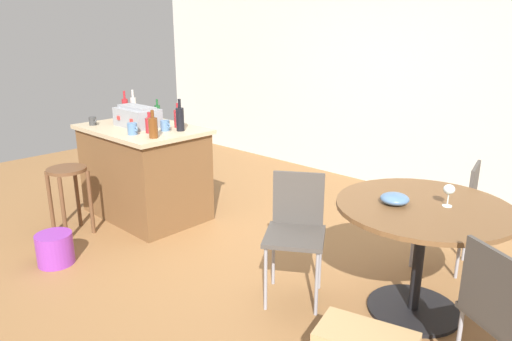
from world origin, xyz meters
TOP-DOWN VIEW (x-y plane):
  - ground_plane at (0.00, 0.00)m, footprint 8.80×8.80m
  - back_wall at (0.00, 2.55)m, footprint 8.00×0.10m
  - kitchen_island at (-1.23, -0.02)m, footprint 1.25×0.84m
  - wooden_stool at (-1.34, -0.76)m, footprint 0.34×0.34m
  - dining_table at (1.54, 0.23)m, footprint 1.10×1.10m
  - folding_chair_near at (2.19, -0.22)m, footprint 0.55×0.55m
  - folding_chair_far at (1.44, 1.01)m, footprint 0.47×0.47m
  - folding_chair_left at (0.81, -0.15)m, footprint 0.55×0.55m
  - toolbox at (-1.29, -0.02)m, footprint 0.46×0.29m
  - bottle_0 at (-0.95, -0.11)m, footprint 0.08×0.08m
  - bottle_1 at (-0.82, 0.14)m, footprint 0.07×0.07m
  - bottle_2 at (-1.71, 0.21)m, footprint 0.06×0.06m
  - bottle_3 at (-1.40, 0.30)m, footprint 0.06×0.06m
  - bottle_4 at (-0.97, 0.23)m, footprint 0.08×0.08m
  - bottle_5 at (-0.75, -0.21)m, footprint 0.08×0.08m
  - bottle_6 at (-1.70, 0.10)m, footprint 0.06×0.06m
  - cup_0 at (-1.00, -0.26)m, footprint 0.13×0.09m
  - cup_1 at (-1.67, -0.30)m, footprint 0.11×0.07m
  - cup_2 at (-0.93, 0.04)m, footprint 0.12×0.09m
  - wine_glass at (1.65, 0.30)m, footprint 0.07×0.07m
  - serving_bowl at (1.39, 0.11)m, footprint 0.18×0.18m
  - plastic_bucket at (-0.87, -1.14)m, footprint 0.29×0.29m

SIDE VIEW (x-z plane):
  - ground_plane at x=0.00m, z-range 0.00..0.00m
  - plastic_bucket at x=-0.87m, z-range 0.00..0.26m
  - kitchen_island at x=-1.23m, z-range 0.00..0.91m
  - wooden_stool at x=-1.34m, z-range 0.15..0.79m
  - folding_chair_near at x=2.19m, z-range 0.08..0.93m
  - folding_chair_far at x=1.44m, z-range 0.08..0.94m
  - folding_chair_left at x=0.81m, z-range 0.09..0.96m
  - dining_table at x=1.54m, z-range 0.21..0.97m
  - serving_bowl at x=1.39m, z-range 0.77..0.84m
  - wine_glass at x=1.65m, z-range 0.80..0.95m
  - cup_1 at x=-1.67m, z-range 0.91..0.99m
  - cup_2 at x=-0.93m, z-range 0.91..1.01m
  - cup_0 at x=-1.00m, z-range 0.91..1.02m
  - bottle_0 at x=-0.95m, z-range 0.89..1.08m
  - bottle_3 at x=-1.40m, z-range 0.89..1.11m
  - bottle_4 at x=-0.97m, z-range 0.89..1.12m
  - bottle_5 at x=-0.75m, z-range 0.88..1.13m
  - toolbox at x=-1.29m, z-range 0.91..1.11m
  - bottle_1 at x=-0.82m, z-range 0.88..1.18m
  - bottle_6 at x=-1.70m, z-range 0.88..1.18m
  - bottle_2 at x=-1.71m, z-range 0.88..1.18m
  - back_wall at x=0.00m, z-range 0.00..2.70m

